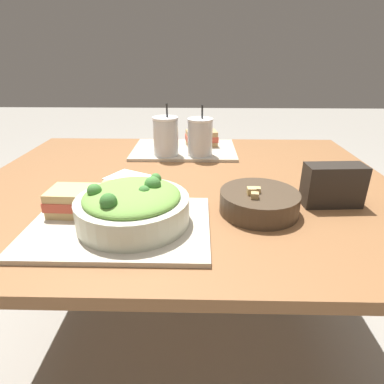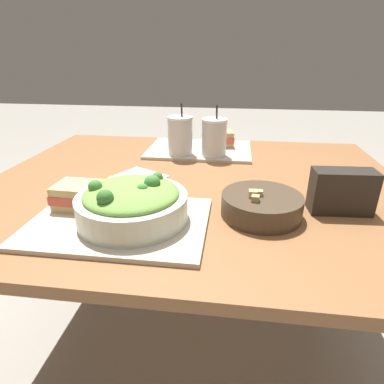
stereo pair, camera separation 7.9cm
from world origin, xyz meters
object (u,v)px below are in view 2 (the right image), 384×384
(drink_cup_dark, at_px, (180,137))
(napkin_folded, at_px, (142,176))
(sandwich_near, at_px, (83,196))
(drink_cup_red, at_px, (214,139))
(soup_bowl, at_px, (261,205))
(salad_bowl, at_px, (132,202))
(chip_bag, at_px, (342,191))
(sandwich_far, at_px, (218,139))
(baguette_near, at_px, (129,189))

(drink_cup_dark, xyz_separation_m, napkin_folded, (-0.10, -0.23, -0.08))
(sandwich_near, xyz_separation_m, drink_cup_dark, (0.17, 0.50, 0.04))
(drink_cup_red, bearing_deg, soup_bowl, -71.62)
(salad_bowl, xyz_separation_m, napkin_folded, (-0.07, 0.32, -0.06))
(chip_bag, bearing_deg, sandwich_near, -176.20)
(sandwich_far, height_order, chip_bag, chip_bag)
(napkin_folded, bearing_deg, chip_bag, -17.27)
(salad_bowl, relative_size, chip_bag, 1.66)
(soup_bowl, height_order, sandwich_far, same)
(salad_bowl, height_order, drink_cup_dark, drink_cup_dark)
(sandwich_far, bearing_deg, drink_cup_dark, -144.77)
(drink_cup_dark, relative_size, chip_bag, 1.25)
(drink_cup_dark, height_order, napkin_folded, drink_cup_dark)
(soup_bowl, relative_size, sandwich_near, 1.38)
(baguette_near, relative_size, drink_cup_red, 0.61)
(soup_bowl, height_order, sandwich_near, same)
(sandwich_far, xyz_separation_m, drink_cup_dark, (-0.14, -0.14, 0.04))
(soup_bowl, bearing_deg, drink_cup_red, 108.38)
(sandwich_near, relative_size, drink_cup_red, 0.76)
(drink_cup_red, bearing_deg, baguette_near, -114.32)
(sandwich_near, height_order, sandwich_far, same)
(baguette_near, distance_m, napkin_folded, 0.22)
(salad_bowl, relative_size, drink_cup_dark, 1.33)
(sandwich_near, relative_size, napkin_folded, 0.78)
(chip_bag, relative_size, napkin_folded, 0.84)
(soup_bowl, height_order, baguette_near, same)
(soup_bowl, relative_size, baguette_near, 1.73)
(sandwich_near, bearing_deg, chip_bag, 9.20)
(drink_cup_dark, bearing_deg, soup_bowl, -58.28)
(soup_bowl, distance_m, napkin_folded, 0.45)
(salad_bowl, xyz_separation_m, drink_cup_red, (0.16, 0.55, 0.02))
(salad_bowl, bearing_deg, soup_bowl, 15.08)
(salad_bowl, xyz_separation_m, sandwich_far, (0.17, 0.70, -0.01))
(baguette_near, relative_size, drink_cup_dark, 0.59)
(drink_cup_red, height_order, napkin_folded, drink_cup_red)
(drink_cup_dark, bearing_deg, chip_bag, -40.12)
(salad_bowl, distance_m, drink_cup_dark, 0.55)
(salad_bowl, bearing_deg, drink_cup_red, 73.95)
(sandwich_far, height_order, drink_cup_dark, drink_cup_dark)
(soup_bowl, bearing_deg, salad_bowl, -164.92)
(salad_bowl, bearing_deg, drink_cup_dark, 87.38)
(soup_bowl, xyz_separation_m, sandwich_near, (-0.46, -0.04, 0.01))
(soup_bowl, xyz_separation_m, sandwich_far, (-0.15, 0.61, 0.01))
(salad_bowl, height_order, napkin_folded, salad_bowl)
(salad_bowl, distance_m, baguette_near, 0.12)
(sandwich_near, height_order, drink_cup_dark, drink_cup_dark)
(salad_bowl, distance_m, napkin_folded, 0.33)
(salad_bowl, relative_size, soup_bowl, 1.30)
(sandwich_far, relative_size, chip_bag, 0.91)
(salad_bowl, relative_size, baguette_near, 2.25)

